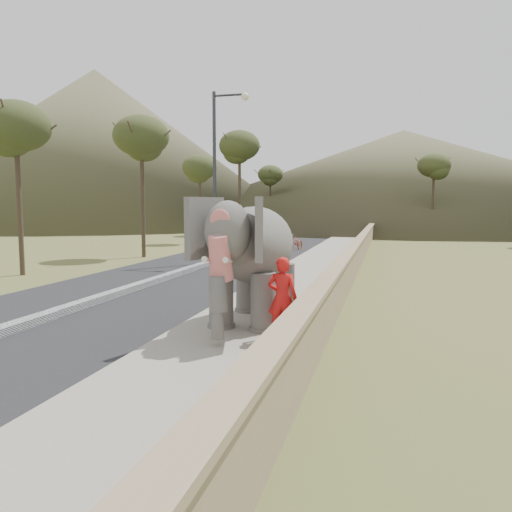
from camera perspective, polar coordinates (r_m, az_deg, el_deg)
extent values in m
plane|color=olive|center=(10.77, -1.48, -9.18)|extent=(160.00, 160.00, 0.00)
cube|color=black|center=(21.67, -6.80, -1.53)|extent=(7.00, 120.00, 0.03)
cube|color=black|center=(21.66, -6.80, -1.28)|extent=(0.35, 120.00, 0.22)
cube|color=#9E9687|center=(20.37, 6.40, -1.82)|extent=(3.00, 120.00, 0.15)
cube|color=tan|center=(20.15, 11.06, -0.62)|extent=(0.30, 120.00, 1.10)
cylinder|color=#303035|center=(23.80, -4.75, 8.77)|extent=(0.16, 0.16, 8.00)
cylinder|color=#303035|center=(24.04, -2.94, 17.90)|extent=(1.60, 0.10, 0.10)
sphere|color=#FFF2CC|center=(23.82, -1.26, 17.77)|extent=(0.36, 0.36, 0.36)
cylinder|color=#2D2D33|center=(23.37, -3.79, 1.47)|extent=(0.08, 0.08, 2.00)
cube|color=#C98912|center=(23.31, -3.81, 4.17)|extent=(0.60, 0.05, 0.60)
cone|color=brown|center=(77.22, -17.73, 11.72)|extent=(60.00, 60.00, 22.00)
cone|color=brown|center=(80.12, 16.41, 8.67)|extent=(80.00, 80.00, 14.00)
imported|color=red|center=(9.87, 3.04, -4.81)|extent=(0.60, 0.39, 1.64)
imported|color=#9B2E0E|center=(30.67, 4.55, 1.49)|extent=(1.09, 1.81, 0.90)
imported|color=black|center=(30.86, 2.43, 2.74)|extent=(0.99, 0.87, 1.71)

